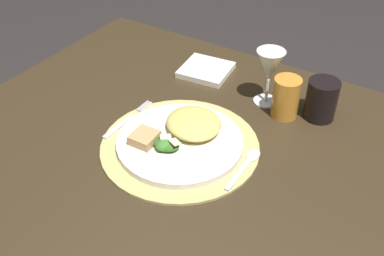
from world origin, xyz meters
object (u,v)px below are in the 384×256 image
at_px(dark_tumbler, 321,100).
at_px(wine_glass, 270,67).
at_px(spoon, 248,162).
at_px(amber_tumbler, 286,97).
at_px(napkin, 206,70).
at_px(dining_table, 193,189).
at_px(dinner_plate, 180,142).
at_px(fork, 126,121).

bearing_deg(dark_tumbler, wine_glass, -175.48).
height_order(spoon, amber_tumbler, amber_tumbler).
bearing_deg(napkin, dining_table, -64.49).
distance_m(dining_table, dinner_plate, 0.16).
height_order(wine_glass, amber_tumbler, wine_glass).
xyz_separation_m(dining_table, dinner_plate, (-0.02, -0.03, 0.16)).
height_order(fork, dark_tumbler, dark_tumbler).
bearing_deg(dining_table, wine_glass, 74.12).
distance_m(napkin, dark_tumbler, 0.34).
xyz_separation_m(fork, spoon, (0.31, 0.03, -0.00)).
distance_m(spoon, amber_tumbler, 0.21).
height_order(dining_table, spoon, spoon).
relative_size(dinner_plate, dark_tumbler, 2.84).
xyz_separation_m(wine_glass, dark_tumbler, (0.13, 0.01, -0.05)).
bearing_deg(dinner_plate, amber_tumbler, 58.06).
relative_size(dining_table, fork, 6.67).
height_order(fork, spoon, spoon).
bearing_deg(fork, napkin, 82.38).
xyz_separation_m(dining_table, spoon, (0.13, 0.00, 0.15)).
bearing_deg(amber_tumbler, spoon, -87.91).
bearing_deg(napkin, dinner_plate, -69.53).
bearing_deg(dinner_plate, wine_glass, 71.76).
xyz_separation_m(dining_table, dark_tumbler, (0.20, 0.24, 0.19)).
xyz_separation_m(dining_table, napkin, (-0.13, 0.28, 0.15)).
bearing_deg(amber_tumbler, fork, -142.33).
xyz_separation_m(dinner_plate, fork, (-0.15, 0.00, -0.00)).
bearing_deg(fork, dining_table, 7.67).
relative_size(fork, napkin, 1.31).
height_order(dinner_plate, fork, dinner_plate).
xyz_separation_m(spoon, dark_tumbler, (0.07, 0.24, 0.04)).
bearing_deg(fork, wine_glass, 47.14).
relative_size(fork, amber_tumbler, 1.68).
xyz_separation_m(dining_table, wine_glass, (0.07, 0.23, 0.24)).
bearing_deg(amber_tumbler, dark_tumbler, 27.08).
height_order(napkin, wine_glass, wine_glass).
bearing_deg(spoon, napkin, 134.03).
bearing_deg(dining_table, fork, -172.33).
xyz_separation_m(amber_tumbler, dark_tumbler, (0.07, 0.04, -0.00)).
bearing_deg(napkin, spoon, -45.97).
distance_m(fork, amber_tumbler, 0.38).
distance_m(dinner_plate, fork, 0.15).
xyz_separation_m(spoon, amber_tumbler, (-0.01, 0.21, 0.04)).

